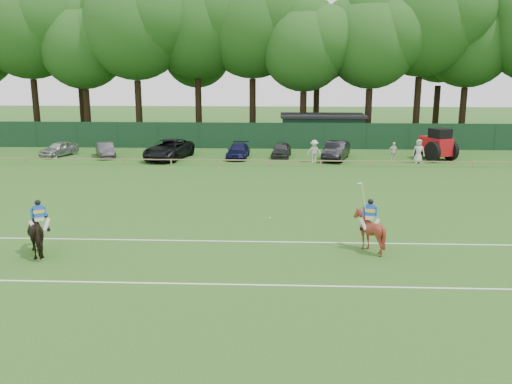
# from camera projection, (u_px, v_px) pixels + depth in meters

# --- Properties ---
(ground) EXTENTS (160.00, 160.00, 0.00)m
(ground) POSITION_uv_depth(u_px,v_px,m) (243.00, 235.00, 25.88)
(ground) COLOR #1E4C14
(ground) RESTS_ON ground
(horse_dark) EXTENTS (2.05, 2.42, 1.88)m
(horse_dark) POSITION_uv_depth(u_px,v_px,m) (40.00, 233.00, 23.10)
(horse_dark) COLOR black
(horse_dark) RESTS_ON ground
(horse_chestnut) EXTENTS (1.71, 1.85, 1.78)m
(horse_chestnut) POSITION_uv_depth(u_px,v_px,m) (369.00, 231.00, 23.55)
(horse_chestnut) COLOR maroon
(horse_chestnut) RESTS_ON ground
(sedan_silver) EXTENTS (2.84, 4.09, 1.29)m
(sedan_silver) POSITION_uv_depth(u_px,v_px,m) (59.00, 149.00, 47.81)
(sedan_silver) COLOR #A2A4A7
(sedan_silver) RESTS_ON ground
(sedan_grey) EXTENTS (2.80, 4.04, 1.26)m
(sedan_grey) POSITION_uv_depth(u_px,v_px,m) (105.00, 150.00, 47.31)
(sedan_grey) COLOR #323235
(sedan_grey) RESTS_ON ground
(suv_black) EXTENTS (3.97, 6.40, 1.65)m
(suv_black) POSITION_uv_depth(u_px,v_px,m) (169.00, 149.00, 46.34)
(suv_black) COLOR black
(suv_black) RESTS_ON ground
(sedan_navy) EXTENTS (1.96, 4.34, 1.23)m
(sedan_navy) POSITION_uv_depth(u_px,v_px,m) (238.00, 151.00, 46.76)
(sedan_navy) COLOR #121238
(sedan_navy) RESTS_ON ground
(hatch_grey) EXTENTS (1.90, 3.89, 1.28)m
(hatch_grey) POSITION_uv_depth(u_px,v_px,m) (281.00, 150.00, 47.32)
(hatch_grey) COLOR #302F32
(hatch_grey) RESTS_ON ground
(estate_black) EXTENTS (2.90, 5.01, 1.56)m
(estate_black) POSITION_uv_depth(u_px,v_px,m) (336.00, 151.00, 45.97)
(estate_black) COLOR black
(estate_black) RESTS_ON ground
(spectator_left) EXTENTS (1.22, 0.73, 1.86)m
(spectator_left) POSITION_uv_depth(u_px,v_px,m) (314.00, 151.00, 44.68)
(spectator_left) COLOR beige
(spectator_left) RESTS_ON ground
(spectator_mid) EXTENTS (1.04, 0.68, 1.64)m
(spectator_mid) POSITION_uv_depth(u_px,v_px,m) (393.00, 152.00, 45.04)
(spectator_mid) COLOR silver
(spectator_mid) RESTS_ON ground
(spectator_right) EXTENTS (0.97, 0.65, 1.96)m
(spectator_right) POSITION_uv_depth(u_px,v_px,m) (419.00, 151.00, 44.36)
(spectator_right) COLOR beige
(spectator_right) RESTS_ON ground
(rider_dark) EXTENTS (0.86, 0.64, 1.41)m
(rider_dark) POSITION_uv_depth(u_px,v_px,m) (39.00, 215.00, 22.90)
(rider_dark) COLOR silver
(rider_dark) RESTS_ON ground
(rider_chestnut) EXTENTS (0.93, 0.66, 2.05)m
(rider_chestnut) POSITION_uv_depth(u_px,v_px,m) (370.00, 213.00, 23.36)
(rider_chestnut) COLOR silver
(rider_chestnut) RESTS_ON ground
(polo_ball) EXTENTS (0.09, 0.09, 0.09)m
(polo_ball) POSITION_uv_depth(u_px,v_px,m) (270.00, 218.00, 28.51)
(polo_ball) COLOR silver
(polo_ball) RESTS_ON ground
(pitch_lines) EXTENTS (60.00, 5.10, 0.01)m
(pitch_lines) POSITION_uv_depth(u_px,v_px,m) (237.00, 261.00, 22.48)
(pitch_lines) COLOR silver
(pitch_lines) RESTS_ON ground
(pitch_rail) EXTENTS (62.10, 0.10, 0.50)m
(pitch_rail) POSITION_uv_depth(u_px,v_px,m) (258.00, 160.00, 43.28)
(pitch_rail) COLOR #997F5B
(pitch_rail) RESTS_ON ground
(perimeter_fence) EXTENTS (92.08, 0.08, 2.50)m
(perimeter_fence) POSITION_uv_depth(u_px,v_px,m) (262.00, 136.00, 51.84)
(perimeter_fence) COLOR #14351E
(perimeter_fence) RESTS_ON ground
(utility_shed) EXTENTS (8.40, 4.40, 3.04)m
(utility_shed) POSITION_uv_depth(u_px,v_px,m) (322.00, 129.00, 54.44)
(utility_shed) COLOR #14331E
(utility_shed) RESTS_ON ground
(tree_row) EXTENTS (96.00, 12.00, 21.00)m
(tree_row) POSITION_uv_depth(u_px,v_px,m) (282.00, 138.00, 59.82)
(tree_row) COLOR #26561C
(tree_row) RESTS_ON ground
(tractor) EXTENTS (3.29, 3.81, 2.70)m
(tractor) POSITION_uv_depth(u_px,v_px,m) (437.00, 145.00, 45.70)
(tractor) COLOR #AD1014
(tractor) RESTS_ON ground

